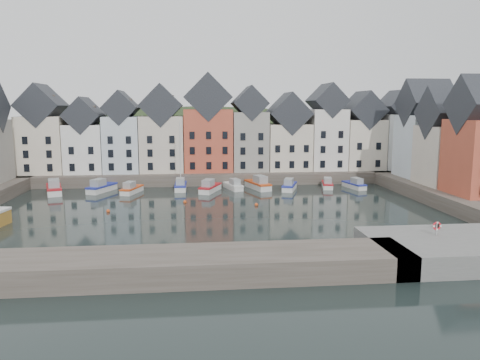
{
  "coord_description": "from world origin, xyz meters",
  "views": [
    {
      "loc": [
        -2.85,
        -58.66,
        13.74
      ],
      "look_at": [
        3.8,
        6.0,
        3.55
      ],
      "focal_mm": 35.0,
      "sensor_mm": 36.0,
      "label": 1
    }
  ],
  "objects": [
    {
      "name": "mooring_bollard",
      "position": [
        20.86,
        -16.5,
        2.31
      ],
      "size": [
        0.48,
        0.48,
        0.56
      ],
      "color": "black",
      "rests_on": "near_quay"
    },
    {
      "name": "boat_e",
      "position": [
        -0.08,
        16.55,
        0.71
      ],
      "size": [
        4.1,
        6.46,
        2.38
      ],
      "rotation": [
        0.0,
        0.0,
        -0.38
      ],
      "color": "silver",
      "rests_on": "ground"
    },
    {
      "name": "boat_d",
      "position": [
        -4.86,
        18.91,
        0.75
      ],
      "size": [
        1.94,
        6.07,
        11.56
      ],
      "rotation": [
        0.0,
        0.0,
        -0.01
      ],
      "color": "silver",
      "rests_on": "ground"
    },
    {
      "name": "boat_f",
      "position": [
        3.97,
        18.48,
        0.62
      ],
      "size": [
        3.14,
        5.69,
        2.09
      ],
      "rotation": [
        0.0,
        0.0,
        0.28
      ],
      "color": "silver",
      "rests_on": "ground"
    },
    {
      "name": "ground",
      "position": [
        0.0,
        0.0,
        0.0
      ],
      "size": [
        260.0,
        260.0,
        0.0
      ],
      "primitive_type": "plane",
      "color": "black",
      "rests_on": "ground"
    },
    {
      "name": "boat_a",
      "position": [
        -24.92,
        17.49,
        0.8
      ],
      "size": [
        4.18,
        7.36,
        2.7
      ],
      "rotation": [
        0.0,
        0.0,
        0.3
      ],
      "color": "silver",
      "rests_on": "ground"
    },
    {
      "name": "right_quay",
      "position": [
        37.0,
        3.0,
        1.0
      ],
      "size": [
        14.0,
        54.0,
        2.0
      ],
      "primitive_type": "cube",
      "color": "#484137",
      "rests_on": "ground"
    },
    {
      "name": "boat_g",
      "position": [
        8.18,
        18.46,
        0.78
      ],
      "size": [
        4.01,
        7.12,
        2.61
      ],
      "rotation": [
        0.0,
        0.0,
        0.3
      ],
      "color": "silver",
      "rests_on": "ground"
    },
    {
      "name": "boat_j",
      "position": [
        24.59,
        17.36,
        0.62
      ],
      "size": [
        2.83,
        5.69,
        2.09
      ],
      "rotation": [
        0.0,
        0.0,
        0.22
      ],
      "color": "silver",
      "rests_on": "ground"
    },
    {
      "name": "far_quay",
      "position": [
        0.0,
        30.0,
        1.0
      ],
      "size": [
        90.0,
        16.0,
        2.0
      ],
      "primitive_type": "cube",
      "color": "#484137",
      "rests_on": "ground"
    },
    {
      "name": "boat_i",
      "position": [
        20.14,
        18.43,
        0.61
      ],
      "size": [
        2.78,
        5.59,
        2.06
      ],
      "rotation": [
        0.0,
        0.0,
        -0.22
      ],
      "color": "silver",
      "rests_on": "ground"
    },
    {
      "name": "boat_c",
      "position": [
        -12.67,
        16.65,
        0.65
      ],
      "size": [
        3.33,
        5.92,
        2.17
      ],
      "rotation": [
        0.0,
        0.0,
        -0.3
      ],
      "color": "silver",
      "rests_on": "ground"
    },
    {
      "name": "far_terrace",
      "position": [
        3.21,
        28.0,
        8.88
      ],
      "size": [
        72.37,
        8.16,
        17.78
      ],
      "color": "#EEE0C7",
      "rests_on": "far_quay"
    },
    {
      "name": "mooring_buoys",
      "position": [
        -4.0,
        5.33,
        0.15
      ],
      "size": [
        20.5,
        5.5,
        0.5
      ],
      "color": "#CA4517",
      "rests_on": "ground"
    },
    {
      "name": "hillside",
      "position": [
        0.02,
        56.0,
        -17.96
      ],
      "size": [
        153.6,
        70.4,
        64.0
      ],
      "color": "#202F17",
      "rests_on": "ground"
    },
    {
      "name": "near_wall",
      "position": [
        -10.0,
        -22.0,
        1.0
      ],
      "size": [
        50.0,
        6.0,
        2.0
      ],
      "primitive_type": "cube",
      "color": "#484137",
      "rests_on": "ground"
    },
    {
      "name": "right_terrace",
      "position": [
        36.0,
        8.07,
        8.91
      ],
      "size": [
        8.3,
        24.25,
        16.36
      ],
      "color": "silver",
      "rests_on": "right_quay"
    },
    {
      "name": "near_quay",
      "position": [
        22.0,
        -20.0,
        1.0
      ],
      "size": [
        18.0,
        10.0,
        2.0
      ],
      "primitive_type": "cube",
      "color": "#60605E",
      "rests_on": "ground"
    },
    {
      "name": "boat_b",
      "position": [
        -17.73,
        18.38,
        0.73
      ],
      "size": [
        4.34,
        6.65,
        2.45
      ],
      "rotation": [
        0.0,
        0.0,
        -0.4
      ],
      "color": "silver",
      "rests_on": "ground"
    },
    {
      "name": "boat_h",
      "position": [
        13.21,
        16.96,
        0.67
      ],
      "size": [
        3.68,
        6.14,
        2.25
      ],
      "rotation": [
        0.0,
        0.0,
        -0.34
      ],
      "color": "silver",
      "rests_on": "ground"
    },
    {
      "name": "life_ring_post",
      "position": [
        19.48,
        -18.9,
        2.86
      ],
      "size": [
        0.8,
        0.17,
        1.3
      ],
      "color": "gray",
      "rests_on": "near_quay"
    }
  ]
}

